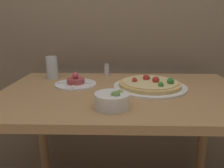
# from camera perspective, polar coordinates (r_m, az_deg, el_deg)

# --- Properties ---
(dining_table) EXTENTS (1.20, 0.74, 0.80)m
(dining_table) POSITION_cam_1_polar(r_m,az_deg,el_deg) (1.10, 3.21, -7.83)
(dining_table) COLOR #AD7F51
(dining_table) RESTS_ON ground_plane
(pizza_plate) EXTENTS (0.37, 0.37, 0.06)m
(pizza_plate) POSITION_cam_1_polar(r_m,az_deg,el_deg) (1.11, 9.89, -0.15)
(pizza_plate) COLOR white
(pizza_plate) RESTS_ON dining_table
(tartare_plate) EXTENTS (0.22, 0.22, 0.07)m
(tartare_plate) POSITION_cam_1_polar(r_m,az_deg,el_deg) (1.16, -9.45, 0.32)
(tartare_plate) COLOR white
(tartare_plate) RESTS_ON dining_table
(small_bowl) EXTENTS (0.14, 0.14, 0.07)m
(small_bowl) POSITION_cam_1_polar(r_m,az_deg,el_deg) (0.84, 0.09, -4.24)
(small_bowl) COLOR white
(small_bowl) RESTS_ON dining_table
(drinking_glass) EXTENTS (0.06, 0.06, 0.13)m
(drinking_glass) POSITION_cam_1_polar(r_m,az_deg,el_deg) (1.32, -15.41, 4.19)
(drinking_glass) COLOR silver
(drinking_glass) RESTS_ON dining_table
(salt_shaker) EXTENTS (0.03, 0.03, 0.07)m
(salt_shaker) POSITION_cam_1_polar(r_m,az_deg,el_deg) (1.35, -1.40, 3.72)
(salt_shaker) COLOR silver
(salt_shaker) RESTS_ON dining_table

